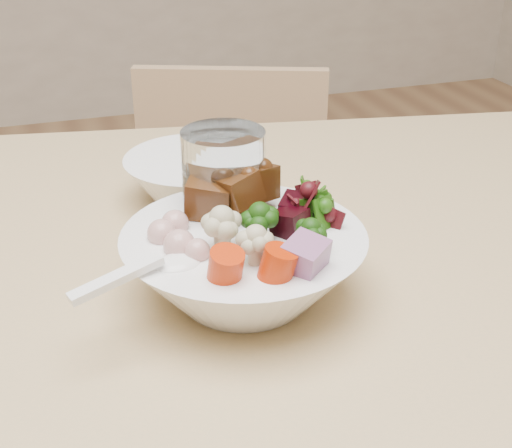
% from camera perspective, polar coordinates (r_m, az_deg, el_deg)
% --- Properties ---
extents(dining_table, '(1.82, 1.23, 0.79)m').
position_cam_1_polar(dining_table, '(0.77, 15.53, -9.26)').
color(dining_table, tan).
rests_on(dining_table, ground).
extents(chair_far, '(0.48, 0.48, 0.80)m').
position_cam_1_polar(chair_far, '(1.40, -2.22, -2.82)').
color(chair_far, tan).
rests_on(chair_far, ground).
extents(food_bowl, '(0.22, 0.22, 0.12)m').
position_cam_1_polar(food_bowl, '(0.65, -0.87, -2.91)').
color(food_bowl, white).
rests_on(food_bowl, dining_table).
extents(soup_spoon, '(0.12, 0.05, 0.02)m').
position_cam_1_polar(soup_spoon, '(0.59, -7.54, -3.54)').
color(soup_spoon, white).
rests_on(soup_spoon, food_bowl).
extents(water_glass, '(0.08, 0.08, 0.14)m').
position_cam_1_polar(water_glass, '(0.69, -2.54, 1.64)').
color(water_glass, white).
rests_on(water_glass, dining_table).
extents(side_bowl, '(0.16, 0.16, 0.05)m').
position_cam_1_polar(side_bowl, '(0.84, -4.88, 3.58)').
color(side_bowl, white).
rests_on(side_bowl, dining_table).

